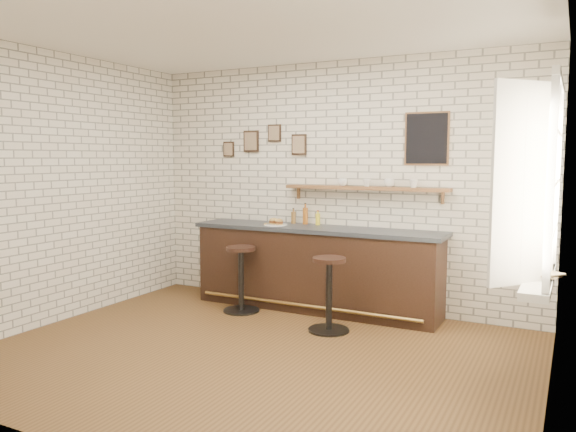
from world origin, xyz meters
name	(u,v)px	position (x,y,z in m)	size (l,w,h in m)	color
ground	(254,354)	(0.00, 0.00, 0.00)	(5.00, 5.00, 0.00)	brown
bar_counter	(316,268)	(-0.14, 1.70, 0.51)	(3.10, 0.65, 1.01)	black
sandwich_plate	(276,225)	(-0.64, 1.62, 1.02)	(0.28, 0.28, 0.01)	white
ciabatta_sandwich	(276,221)	(-0.63, 1.62, 1.06)	(0.23, 0.17, 0.07)	tan
potato_chips	(274,224)	(-0.66, 1.62, 1.02)	(0.26, 0.18, 0.00)	#DFB14E
bitters_bottle_brown	(293,217)	(-0.53, 1.89, 1.09)	(0.06, 0.06, 0.19)	brown
bitters_bottle_white	(305,217)	(-0.37, 1.89, 1.10)	(0.06, 0.06, 0.22)	white
bitters_bottle_amber	(305,216)	(-0.37, 1.89, 1.12)	(0.06, 0.06, 0.27)	#9E5519
condiment_bottle_yellow	(318,219)	(-0.20, 1.89, 1.09)	(0.06, 0.06, 0.18)	yellow
bar_stool_left	(241,277)	(-0.89, 1.21, 0.42)	(0.44, 0.44, 0.78)	black
bar_stool_right	(329,292)	(0.35, 0.98, 0.43)	(0.44, 0.44, 0.79)	black
wall_shelf	(365,188)	(0.40, 1.90, 1.48)	(2.00, 0.18, 0.18)	brown
shelf_cup_a	(343,182)	(0.12, 1.90, 1.54)	(0.11, 0.11, 0.09)	white
shelf_cup_b	(367,183)	(0.43, 1.90, 1.54)	(0.09, 0.09, 0.09)	white
shelf_cup_c	(389,183)	(0.70, 1.90, 1.55)	(0.12, 0.12, 0.10)	white
shelf_cup_d	(414,184)	(0.98, 1.90, 1.55)	(0.10, 0.10, 0.09)	white
back_wall_decor	(354,140)	(0.23, 1.98, 2.05)	(2.96, 0.02, 0.56)	black
window_sill	(539,279)	(2.40, 0.30, 0.90)	(0.20, 1.35, 0.06)	white
casement_window	(538,183)	(2.36, 0.30, 1.65)	(0.40, 1.30, 1.56)	white
book_lower	(537,274)	(2.38, 0.30, 0.94)	(0.18, 0.24, 0.02)	tan
book_upper	(537,272)	(2.38, 0.27, 0.96)	(0.17, 0.23, 0.02)	tan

